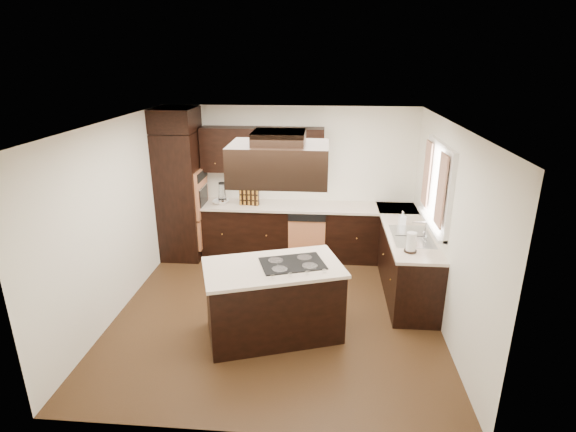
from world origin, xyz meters
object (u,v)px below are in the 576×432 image
Objects in this scene: oven_column at (181,196)px; island at (273,302)px; spice_rack at (249,197)px; range_hood at (279,163)px.

island is at bearing -51.13° from oven_column.
spice_rack is (-0.66, 2.27, 0.61)m from island.
range_hood is at bearing -39.81° from island.
oven_column is 1.36× the size of island.
spice_rack reaches higher than island.
range_hood reaches higher than oven_column.
oven_column is 1.14m from spice_rack.
range_hood reaches higher than spice_rack.
oven_column reaches higher than island.
island is (1.79, -2.22, -0.62)m from oven_column.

